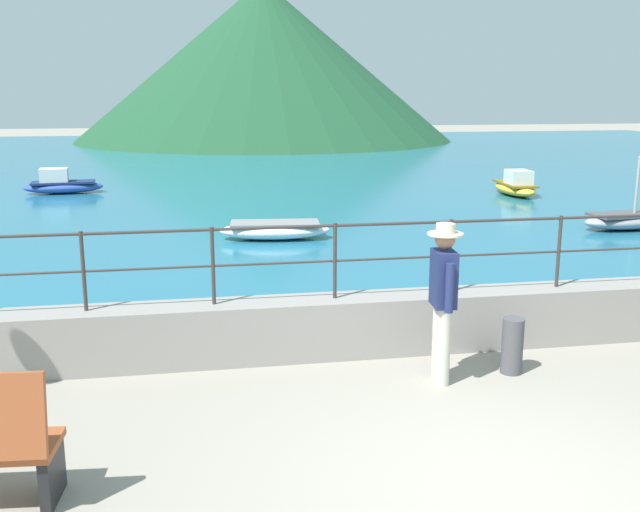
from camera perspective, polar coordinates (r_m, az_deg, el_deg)
The scene contains 11 objects.
ground_plane at distance 6.26m, azimuth 13.97°, elevation -17.19°, with size 120.00×120.00×0.00m, color gray.
promenade_wall at distance 8.87m, azimuth 5.65°, elevation -5.23°, with size 20.00×0.56×0.70m, color gray.
railing at distance 8.63m, azimuth 5.79°, elevation 0.84°, with size 18.44×0.04×0.90m.
lake_water at distance 30.99m, azimuth -5.94°, elevation 7.10°, with size 64.00×44.32×0.06m, color #236B89.
hill_main at distance 46.98m, azimuth -4.43°, elevation 14.94°, with size 23.56×23.56×9.69m, color #1E4C2D.
person_walking at distance 7.82m, azimuth 9.63°, elevation -3.04°, with size 0.38×0.57×1.75m.
bollard at distance 8.43m, azimuth 14.86°, elevation -6.83°, with size 0.24×0.24×0.63m, color #4C4C51.
boat_0 at distance 15.23m, azimuth -3.55°, elevation 2.07°, with size 2.38×1.14×0.36m.
boat_1 at distance 17.75m, azimuth 23.16°, elevation 2.61°, with size 2.38×1.13×1.62m.
boat_3 at distance 22.47m, azimuth 15.10°, elevation 5.33°, with size 1.07×2.36×0.76m.
boat_4 at distance 23.41m, azimuth -19.61°, elevation 5.31°, with size 2.37×1.11×0.76m.
Camera 1 is at (-2.36, -4.90, 3.09)m, focal length 40.77 mm.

